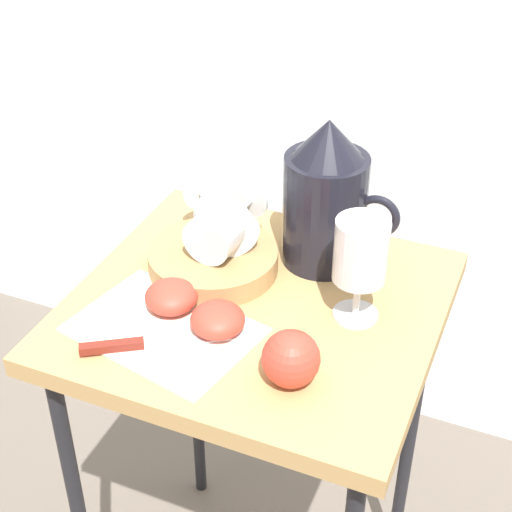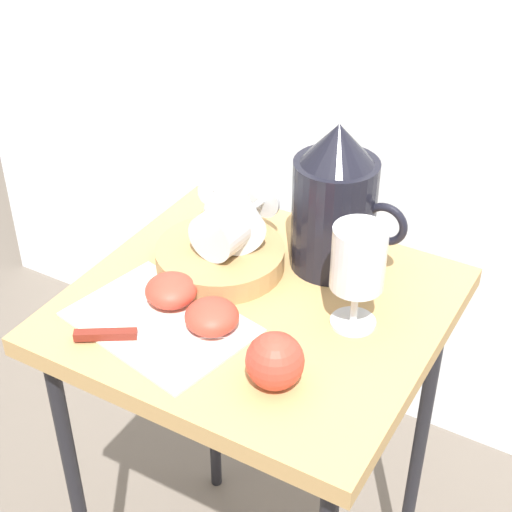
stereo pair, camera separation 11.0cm
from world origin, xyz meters
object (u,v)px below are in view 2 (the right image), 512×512
basket_tray (220,257)px  pitcher (334,211)px  wine_glass_upright (358,263)px  table (256,344)px  knife (135,335)px  wine_glass_tipped_far (233,219)px  apple_half_right (212,317)px  apple_whole (275,361)px  wine_glass_tipped_near (227,227)px  apple_half_left (171,290)px

basket_tray → pitcher: size_ratio=0.84×
pitcher → wine_glass_upright: bearing=-52.7°
table → knife: 0.20m
wine_glass_tipped_far → apple_half_right: (0.06, -0.16, -0.05)m
apple_whole → knife: 0.21m
basket_tray → knife: 0.20m
knife → table: bearing=56.8°
basket_tray → wine_glass_tipped_near: bearing=18.0°
table → wine_glass_tipped_near: 0.18m
table → apple_whole: 0.21m
wine_glass_tipped_far → apple_whole: size_ratio=2.03×
pitcher → wine_glass_tipped_near: (-0.13, -0.09, -0.02)m
wine_glass_upright → apple_half_right: wine_glass_upright is taller
apple_half_left → apple_whole: apple_whole is taller
wine_glass_upright → apple_half_left: bearing=-159.7°
wine_glass_tipped_far → apple_half_left: size_ratio=2.03×
apple_half_left → basket_tray: bearing=84.5°
wine_glass_tipped_near → apple_whole: size_ratio=1.96×
pitcher → table: bearing=-110.3°
table → wine_glass_tipped_near: wine_glass_tipped_near is taller
wine_glass_tipped_near → knife: size_ratio=0.71×
basket_tray → table: bearing=-28.1°
wine_glass_tipped_far → apple_whole: (0.19, -0.21, -0.04)m
wine_glass_tipped_near → apple_half_left: 0.13m
apple_half_right → table: bearing=76.9°
table → wine_glass_tipped_far: size_ratio=4.88×
wine_glass_tipped_near → basket_tray: bearing=-162.0°
wine_glass_upright → knife: 0.31m
apple_whole → table: bearing=127.8°
pitcher → knife: size_ratio=1.14×
apple_half_right → knife: apple_half_right is taller
pitcher → apple_half_left: 0.27m
wine_glass_upright → wine_glass_tipped_near: wine_glass_upright is taller
apple_half_right → apple_whole: apple_whole is taller
basket_tray → wine_glass_upright: 0.25m
pitcher → wine_glass_upright: 0.15m
table → pitcher: size_ratio=3.16×
wine_glass_tipped_far → pitcher: bearing=25.4°
wine_glass_tipped_near → pitcher: bearing=34.0°
apple_whole → apple_half_right: bearing=158.9°
pitcher → basket_tray: bearing=-147.1°
pitcher → apple_half_right: pitcher is taller
wine_glass_tipped_far → apple_whole: bearing=-48.4°
wine_glass_tipped_far → table: bearing=-42.7°
wine_glass_upright → apple_whole: (-0.04, -0.16, -0.06)m
apple_half_left → apple_whole: size_ratio=1.00×
table → basket_tray: 0.14m
knife → wine_glass_upright: bearing=36.5°
apple_half_right → pitcher: bearing=72.4°
apple_half_left → knife: (0.00, -0.09, -0.02)m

